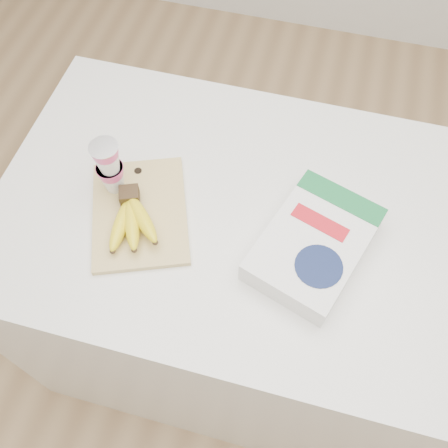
% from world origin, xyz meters
% --- Properties ---
extents(room, '(4.00, 4.00, 4.00)m').
position_xyz_m(room, '(0.00, 0.00, 1.35)').
color(room, tan).
rests_on(room, ground).
extents(table, '(1.26, 0.84, 0.95)m').
position_xyz_m(table, '(0.00, 0.00, 0.47)').
color(table, white).
rests_on(table, ground).
extents(cutting_board, '(0.33, 0.38, 0.02)m').
position_xyz_m(cutting_board, '(-0.24, -0.08, 0.95)').
color(cutting_board, '#DCC279').
rests_on(cutting_board, table).
extents(bananas, '(0.15, 0.19, 0.06)m').
position_xyz_m(bananas, '(-0.24, -0.12, 0.99)').
color(bananas, '#382816').
rests_on(bananas, cutting_board).
extents(yogurt_stack, '(0.07, 0.07, 0.16)m').
position_xyz_m(yogurt_stack, '(-0.32, -0.02, 1.05)').
color(yogurt_stack, white).
rests_on(yogurt_stack, cutting_board).
extents(cereal_box, '(0.31, 0.37, 0.07)m').
position_xyz_m(cereal_box, '(0.20, -0.07, 0.98)').
color(cereal_box, white).
rests_on(cereal_box, table).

